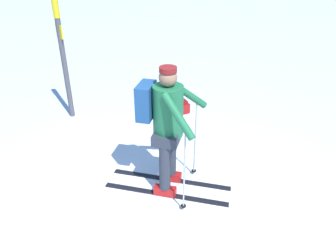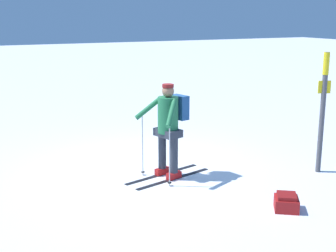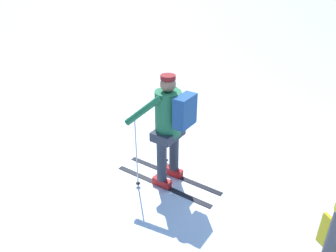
# 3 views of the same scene
# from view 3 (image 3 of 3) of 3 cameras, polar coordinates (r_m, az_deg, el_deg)

# --- Properties ---
(ground_plane) EXTENTS (80.00, 80.00, 0.00)m
(ground_plane) POSITION_cam_3_polar(r_m,az_deg,el_deg) (5.77, 3.75, -6.11)
(ground_plane) COLOR white
(skier) EXTENTS (1.01, 1.79, 1.77)m
(skier) POSITION_cam_3_polar(r_m,az_deg,el_deg) (4.74, 0.28, 0.51)
(skier) COLOR black
(skier) RESTS_ON ground_plane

